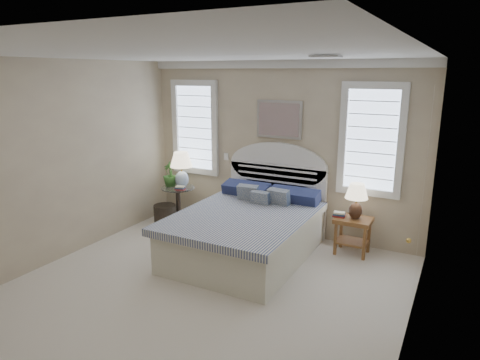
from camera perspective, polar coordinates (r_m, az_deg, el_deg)
name	(u,v)px	position (r m, az deg, el deg)	size (l,w,h in m)	color
floor	(191,300)	(5.10, -6.51, -15.56)	(4.50, 5.00, 0.01)	beige
ceiling	(184,54)	(4.44, -7.52, 16.35)	(4.50, 5.00, 0.01)	silver
wall_back	(279,149)	(6.74, 5.24, 4.10)	(4.50, 0.02, 2.70)	tan
wall_left	(45,165)	(6.13, -24.54, 1.86)	(0.02, 5.00, 2.70)	tan
wall_right	(413,218)	(3.82, 22.06, -4.78)	(0.02, 5.00, 2.70)	tan
crown_molding	(280,64)	(6.60, 5.36, 15.14)	(4.50, 0.08, 0.12)	silver
hvac_vent	(326,56)	(4.63, 11.37, 15.86)	(0.30, 0.20, 0.02)	#B2B2B2
switch_plate	(226,157)	(7.18, -1.86, 3.15)	(0.08, 0.01, 0.12)	silver
window_left	(195,128)	(7.41, -5.96, 6.96)	(0.90, 0.06, 1.60)	silver
window_right	(371,140)	(6.28, 17.12, 5.11)	(0.90, 0.06, 1.60)	silver
painting	(279,119)	(6.64, 5.20, 8.05)	(0.74, 0.04, 0.58)	silver
closet_door	(423,199)	(5.01, 23.22, -2.30)	(0.02, 1.80, 2.40)	white
bed	(249,228)	(6.08, 1.19, -6.42)	(1.72, 2.28, 1.47)	beige
side_table_left	(178,201)	(7.38, -8.23, -2.80)	(0.56, 0.56, 0.63)	black
nightstand_right	(353,228)	(6.28, 14.83, -6.20)	(0.50, 0.40, 0.53)	olive
floor_pot	(165,215)	(7.40, -9.97, -4.59)	(0.37, 0.37, 0.34)	black
lamp_left	(181,166)	(7.23, -7.82, 1.91)	(0.39, 0.39, 0.61)	silver
lamp_right	(356,197)	(6.15, 15.26, -2.22)	(0.41, 0.41, 0.51)	black
potted_plant	(170,174)	(7.37, -9.34, 0.80)	(0.24, 0.24, 0.42)	#34742E
books_left	(180,188)	(7.15, -7.99, -1.06)	(0.18, 0.15, 0.06)	maroon
books_right	(339,214)	(6.24, 13.08, -4.50)	(0.18, 0.14, 0.07)	maroon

